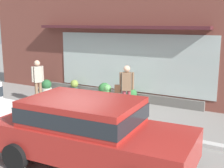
# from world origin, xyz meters

# --- Properties ---
(ground_plane) EXTENTS (60.00, 60.00, 0.00)m
(ground_plane) POSITION_xyz_m (0.00, 0.00, 0.00)
(ground_plane) COLOR gray
(curb_strip) EXTENTS (14.00, 0.24, 0.12)m
(curb_strip) POSITION_xyz_m (0.00, -0.20, 0.06)
(curb_strip) COLOR #B2B2AD
(curb_strip) RESTS_ON ground_plane
(storefront) EXTENTS (14.00, 0.81, 4.51)m
(storefront) POSITION_xyz_m (0.01, 3.18, 2.21)
(storefront) COLOR brown
(storefront) RESTS_ON ground_plane
(fire_hydrant) EXTENTS (0.44, 0.41, 1.00)m
(fire_hydrant) POSITION_xyz_m (0.58, 1.19, 0.50)
(fire_hydrant) COLOR #4C8C47
(fire_hydrant) RESTS_ON ground_plane
(pedestrian_with_handbag) EXTENTS (0.63, 0.38, 1.72)m
(pedestrian_with_handbag) POSITION_xyz_m (1.29, 1.27, 1.01)
(pedestrian_with_handbag) COLOR #8E333D
(pedestrian_with_handbag) RESTS_ON ground_plane
(pedestrian_passerby) EXTENTS (0.33, 0.42, 1.72)m
(pedestrian_passerby) POSITION_xyz_m (-2.36, 0.78, 1.01)
(pedestrian_passerby) COLOR brown
(pedestrian_passerby) RESTS_ON ground_plane
(parked_car_red) EXTENTS (4.58, 2.26, 1.52)m
(parked_car_red) POSITION_xyz_m (2.32, -2.54, 0.86)
(parked_car_red) COLOR maroon
(parked_car_red) RESTS_ON ground_plane
(potted_plant_doorstep) EXTENTS (0.40, 0.40, 0.60)m
(potted_plant_doorstep) POSITION_xyz_m (0.86, 2.62, 0.31)
(potted_plant_doorstep) COLOR #9E6042
(potted_plant_doorstep) RESTS_ON ground_plane
(potted_plant_low_front) EXTENTS (0.47, 0.47, 0.59)m
(potted_plant_low_front) POSITION_xyz_m (-3.42, 2.40, 0.28)
(potted_plant_low_front) COLOR #B7B2A3
(potted_plant_low_front) RESTS_ON ground_plane
(potted_plant_trailing_edge) EXTENTS (0.49, 0.49, 0.77)m
(potted_plant_trailing_edge) POSITION_xyz_m (-0.25, 2.34, 0.45)
(potted_plant_trailing_edge) COLOR #9E6042
(potted_plant_trailing_edge) RESTS_ON ground_plane
(potted_plant_corner_tall) EXTENTS (0.35, 0.35, 0.67)m
(potted_plant_corner_tall) POSITION_xyz_m (-1.98, 2.62, 0.35)
(potted_plant_corner_tall) COLOR #33473D
(potted_plant_corner_tall) RESTS_ON ground_plane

